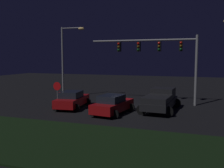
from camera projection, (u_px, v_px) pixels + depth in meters
The scene contains 8 objects.
ground_plane at pixel (123, 108), 22.55m from camera, with size 80.00×80.00×0.00m, color black.
grass_median at pixel (70, 142), 13.37m from camera, with size 20.01×6.91×0.10m, color black.
pickup_truck at pixel (161, 99), 21.50m from camera, with size 3.11×5.52×1.80m.
car_sedan at pixel (72, 100), 22.65m from camera, with size 2.82×4.58×1.51m.
car_sedan_far at pixel (112, 104), 20.32m from camera, with size 2.87×4.60×1.51m.
traffic_signal_gantry at pixel (160, 51), 24.38m from camera, with size 10.32×0.56×6.50m.
street_lamp_left at pixel (67, 53), 28.19m from camera, with size 2.78×0.44×7.76m.
stop_sign at pixel (57, 89), 23.32m from camera, with size 0.76×0.08×2.23m.
Camera 1 is at (6.33, -21.31, 4.46)m, focal length 41.14 mm.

